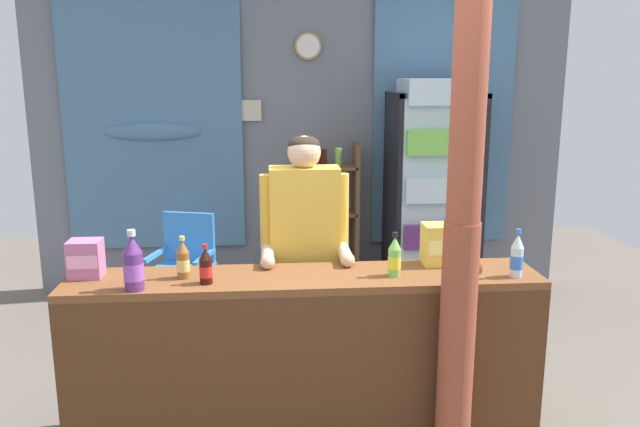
{
  "coord_description": "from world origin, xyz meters",
  "views": [
    {
      "loc": [
        -0.33,
        -2.75,
        1.95
      ],
      "look_at": [
        -0.04,
        0.73,
        1.18
      ],
      "focal_mm": 35.88,
      "sensor_mm": 36.0,
      "label": 1
    }
  ],
  "objects_px": {
    "soda_bottle_grape_soda": "(133,265)",
    "soda_bottle_lime_soda": "(395,258)",
    "soda_bottle_water": "(517,257)",
    "soda_bottle_iced_tea": "(183,260)",
    "timber_post": "(462,233)",
    "snack_box_instant_noodle": "(443,244)",
    "snack_box_wafer": "(86,259)",
    "stall_counter": "(306,348)",
    "plastic_lawn_chair": "(184,261)",
    "bottle_shelf_rack": "(331,217)",
    "shopkeeper": "(305,238)",
    "soda_bottle_cola": "(206,267)",
    "drink_fridge": "(434,183)"
  },
  "relations": [
    {
      "from": "shopkeeper",
      "to": "soda_bottle_cola",
      "type": "xyz_separation_m",
      "value": [
        -0.53,
        -0.49,
        -0.01
      ]
    },
    {
      "from": "soda_bottle_cola",
      "to": "shopkeeper",
      "type": "bearing_deg",
      "value": 42.76
    },
    {
      "from": "bottle_shelf_rack",
      "to": "snack_box_wafer",
      "type": "xyz_separation_m",
      "value": [
        -1.49,
        -2.17,
        0.3
      ]
    },
    {
      "from": "stall_counter",
      "to": "snack_box_wafer",
      "type": "bearing_deg",
      "value": 171.83
    },
    {
      "from": "soda_bottle_lime_soda",
      "to": "snack_box_wafer",
      "type": "height_order",
      "value": "soda_bottle_lime_soda"
    },
    {
      "from": "shopkeeper",
      "to": "soda_bottle_iced_tea",
      "type": "xyz_separation_m",
      "value": [
        -0.65,
        -0.39,
        -0.0
      ]
    },
    {
      "from": "shopkeeper",
      "to": "soda_bottle_lime_soda",
      "type": "bearing_deg",
      "value": -45.24
    },
    {
      "from": "bottle_shelf_rack",
      "to": "soda_bottle_lime_soda",
      "type": "bearing_deg",
      "value": -87.39
    },
    {
      "from": "soda_bottle_lime_soda",
      "to": "shopkeeper",
      "type": "bearing_deg",
      "value": 134.76
    },
    {
      "from": "soda_bottle_iced_tea",
      "to": "soda_bottle_cola",
      "type": "distance_m",
      "value": 0.16
    },
    {
      "from": "shopkeeper",
      "to": "snack_box_wafer",
      "type": "bearing_deg",
      "value": -164.25
    },
    {
      "from": "soda_bottle_lime_soda",
      "to": "snack_box_wafer",
      "type": "xyz_separation_m",
      "value": [
        -1.6,
        0.12,
        -0.0
      ]
    },
    {
      "from": "bottle_shelf_rack",
      "to": "soda_bottle_iced_tea",
      "type": "distance_m",
      "value": 2.46
    },
    {
      "from": "soda_bottle_iced_tea",
      "to": "snack_box_wafer",
      "type": "height_order",
      "value": "soda_bottle_iced_tea"
    },
    {
      "from": "timber_post",
      "to": "shopkeeper",
      "type": "relative_size",
      "value": 1.57
    },
    {
      "from": "plastic_lawn_chair",
      "to": "shopkeeper",
      "type": "xyz_separation_m",
      "value": [
        0.88,
        -1.3,
        0.51
      ]
    },
    {
      "from": "timber_post",
      "to": "bottle_shelf_rack",
      "type": "distance_m",
      "value": 2.64
    },
    {
      "from": "soda_bottle_water",
      "to": "soda_bottle_iced_tea",
      "type": "height_order",
      "value": "soda_bottle_water"
    },
    {
      "from": "stall_counter",
      "to": "soda_bottle_water",
      "type": "distance_m",
      "value": 1.19
    },
    {
      "from": "shopkeeper",
      "to": "soda_bottle_iced_tea",
      "type": "relative_size",
      "value": 7.19
    },
    {
      "from": "soda_bottle_grape_soda",
      "to": "soda_bottle_lime_soda",
      "type": "bearing_deg",
      "value": 4.75
    },
    {
      "from": "plastic_lawn_chair",
      "to": "soda_bottle_grape_soda",
      "type": "distance_m",
      "value": 1.94
    },
    {
      "from": "drink_fridge",
      "to": "soda_bottle_water",
      "type": "xyz_separation_m",
      "value": [
        -0.12,
        -2.12,
        -0.02
      ]
    },
    {
      "from": "plastic_lawn_chair",
      "to": "soda_bottle_water",
      "type": "height_order",
      "value": "soda_bottle_water"
    },
    {
      "from": "timber_post",
      "to": "soda_bottle_grape_soda",
      "type": "xyz_separation_m",
      "value": [
        -1.57,
        0.17,
        -0.17
      ]
    },
    {
      "from": "timber_post",
      "to": "snack_box_instant_noodle",
      "type": "xyz_separation_m",
      "value": [
        0.04,
        0.47,
        -0.18
      ]
    },
    {
      "from": "stall_counter",
      "to": "snack_box_wafer",
      "type": "xyz_separation_m",
      "value": [
        -1.13,
        0.16,
        0.46
      ]
    },
    {
      "from": "soda_bottle_cola",
      "to": "drink_fridge",
      "type": "bearing_deg",
      "value": 50.75
    },
    {
      "from": "shopkeeper",
      "to": "snack_box_wafer",
      "type": "distance_m",
      "value": 1.2
    },
    {
      "from": "soda_bottle_cola",
      "to": "snack_box_wafer",
      "type": "distance_m",
      "value": 0.65
    },
    {
      "from": "shopkeeper",
      "to": "snack_box_instant_noodle",
      "type": "bearing_deg",
      "value": -18.93
    },
    {
      "from": "stall_counter",
      "to": "bottle_shelf_rack",
      "type": "xyz_separation_m",
      "value": [
        0.36,
        2.33,
        0.16
      ]
    },
    {
      "from": "soda_bottle_iced_tea",
      "to": "snack_box_instant_noodle",
      "type": "distance_m",
      "value": 1.4
    },
    {
      "from": "soda_bottle_grape_soda",
      "to": "snack_box_wafer",
      "type": "distance_m",
      "value": 0.37
    },
    {
      "from": "stall_counter",
      "to": "snack_box_wafer",
      "type": "distance_m",
      "value": 1.23
    },
    {
      "from": "plastic_lawn_chair",
      "to": "snack_box_wafer",
      "type": "relative_size",
      "value": 4.39
    },
    {
      "from": "soda_bottle_grape_soda",
      "to": "soda_bottle_cola",
      "type": "bearing_deg",
      "value": 11.07
    },
    {
      "from": "soda_bottle_iced_tea",
      "to": "soda_bottle_water",
      "type": "bearing_deg",
      "value": -4.11
    },
    {
      "from": "stall_counter",
      "to": "soda_bottle_lime_soda",
      "type": "bearing_deg",
      "value": 5.41
    },
    {
      "from": "snack_box_instant_noodle",
      "to": "soda_bottle_lime_soda",
      "type": "bearing_deg",
      "value": -148.49
    },
    {
      "from": "snack_box_wafer",
      "to": "soda_bottle_lime_soda",
      "type": "bearing_deg",
      "value": -4.25
    },
    {
      "from": "stall_counter",
      "to": "soda_bottle_iced_tea",
      "type": "height_order",
      "value": "soda_bottle_iced_tea"
    },
    {
      "from": "soda_bottle_water",
      "to": "snack_box_instant_noodle",
      "type": "distance_m",
      "value": 0.41
    },
    {
      "from": "soda_bottle_water",
      "to": "snack_box_instant_noodle",
      "type": "height_order",
      "value": "soda_bottle_water"
    },
    {
      "from": "shopkeeper",
      "to": "soda_bottle_lime_soda",
      "type": "distance_m",
      "value": 0.63
    },
    {
      "from": "bottle_shelf_rack",
      "to": "timber_post",
      "type": "bearing_deg",
      "value": -81.82
    },
    {
      "from": "plastic_lawn_chair",
      "to": "stall_counter",
      "type": "bearing_deg",
      "value": -64.57
    },
    {
      "from": "soda_bottle_water",
      "to": "soda_bottle_cola",
      "type": "relative_size",
      "value": 1.25
    },
    {
      "from": "timber_post",
      "to": "plastic_lawn_chair",
      "type": "distance_m",
      "value": 2.67
    },
    {
      "from": "drink_fridge",
      "to": "soda_bottle_grape_soda",
      "type": "bearing_deg",
      "value": -133.5
    }
  ]
}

